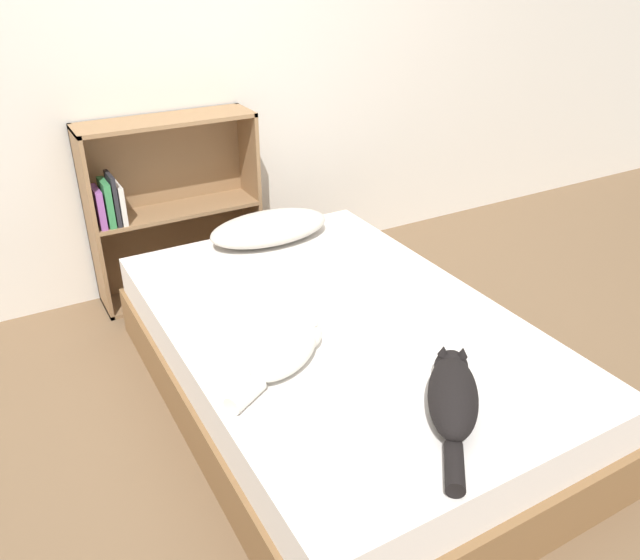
# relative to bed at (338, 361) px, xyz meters

# --- Properties ---
(ground_plane) EXTENTS (8.00, 8.00, 0.00)m
(ground_plane) POSITION_rel_bed_xyz_m (0.00, 0.00, -0.20)
(ground_plane) COLOR brown
(wall_back) EXTENTS (8.00, 0.06, 2.50)m
(wall_back) POSITION_rel_bed_xyz_m (0.00, 1.40, 1.05)
(wall_back) COLOR silver
(wall_back) RESTS_ON ground_plane
(bed) EXTENTS (1.28, 1.96, 0.40)m
(bed) POSITION_rel_bed_xyz_m (0.00, 0.00, 0.00)
(bed) COLOR brown
(bed) RESTS_ON ground_plane
(pillow) EXTENTS (0.61, 0.32, 0.13)m
(pillow) POSITION_rel_bed_xyz_m (0.08, 0.79, 0.27)
(pillow) COLOR beige
(pillow) RESTS_ON bed
(cat_light) EXTENTS (0.45, 0.33, 0.15)m
(cat_light) POSITION_rel_bed_xyz_m (-0.32, -0.18, 0.26)
(cat_light) COLOR white
(cat_light) RESTS_ON bed
(cat_dark) EXTENTS (0.42, 0.49, 0.14)m
(cat_dark) POSITION_rel_bed_xyz_m (0.02, -0.65, 0.27)
(cat_dark) COLOR black
(cat_dark) RESTS_ON bed
(bookshelf) EXTENTS (0.87, 0.26, 0.95)m
(bookshelf) POSITION_rel_bed_xyz_m (-0.28, 1.27, 0.29)
(bookshelf) COLOR #8E6B47
(bookshelf) RESTS_ON ground_plane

